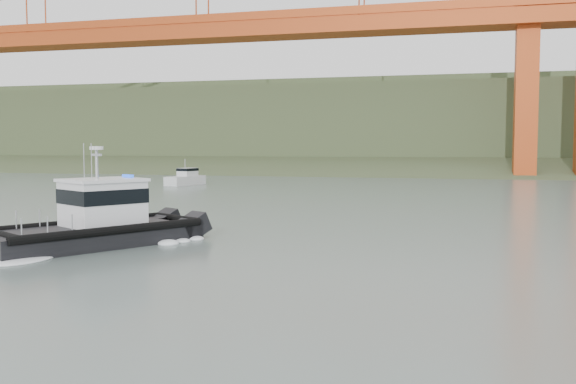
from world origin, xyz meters
name	(u,v)px	position (x,y,z in m)	size (l,w,h in m)	color
ground	(178,281)	(0.00, 0.00, 0.00)	(400.00, 400.00, 0.00)	slate
headlands	(417,134)	(0.00, 125.50, 7.05)	(500.00, 105.36, 27.12)	#394C2B
patrol_boat	(97,220)	(-6.89, 6.24, 1.19)	(8.01, 10.26, 4.76)	black
motorboat	(186,178)	(-21.62, 49.21, 0.77)	(3.09, 5.90, 3.09)	silver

